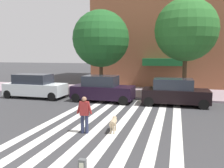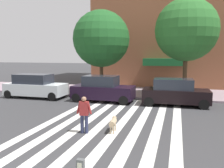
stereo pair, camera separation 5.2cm
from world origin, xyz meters
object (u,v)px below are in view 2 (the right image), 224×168
parked_car_behind_first (103,89)px  street_tree_middle (186,30)px  parked_car_third_in_line (175,92)px  pedestrian_dog_walker (84,113)px  street_tree_nearest (101,39)px  dog_on_leash (113,122)px  parked_car_near_curb (35,86)px

parked_car_behind_first → street_tree_middle: street_tree_middle is taller
parked_car_third_in_line → pedestrian_dog_walker: bearing=-118.1°
parked_car_behind_first → pedestrian_dog_walker: parked_car_behind_first is taller
street_tree_middle → pedestrian_dog_walker: bearing=-114.1°
street_tree_nearest → pedestrian_dog_walker: street_tree_nearest is taller
pedestrian_dog_walker → street_tree_middle: bearing=65.9°
street_tree_middle → pedestrian_dog_walker: street_tree_middle is taller
pedestrian_dog_walker → dog_on_leash: pedestrian_dog_walker is taller
street_tree_middle → pedestrian_dog_walker: 11.72m
parked_car_near_curb → pedestrian_dog_walker: bearing=-44.7°
street_tree_nearest → pedestrian_dog_walker: size_ratio=4.30×
parked_car_third_in_line → street_tree_nearest: (-6.22, 2.89, 3.89)m
street_tree_nearest → dog_on_leash: bearing=-68.9°
parked_car_near_curb → parked_car_third_in_line: size_ratio=1.10×
parked_car_third_in_line → dog_on_leash: size_ratio=4.14×
parked_car_near_curb → street_tree_nearest: size_ratio=0.69×
parked_car_behind_first → street_tree_middle: bearing=26.0°
parked_car_behind_first → street_tree_nearest: (-1.03, 2.89, 3.87)m
parked_car_near_curb → dog_on_leash: (8.30, -6.56, -0.49)m
street_tree_nearest → dog_on_leash: 11.01m
street_tree_middle → dog_on_leash: bearing=-109.0°
parked_car_near_curb → pedestrian_dog_walker: size_ratio=2.98×
street_tree_nearest → street_tree_middle: size_ratio=0.93×
parked_car_behind_first → pedestrian_dog_walker: 7.19m
street_tree_nearest → parked_car_behind_first: bearing=-70.3°
parked_car_near_curb → dog_on_leash: 10.59m
street_tree_nearest → street_tree_middle: bearing=-0.2°
street_tree_middle → dog_on_leash: (-3.25, -9.42, -4.89)m
parked_car_near_curb → street_tree_nearest: (4.67, 2.89, 3.86)m
parked_car_near_curb → parked_car_behind_first: bearing=0.0°
pedestrian_dog_walker → dog_on_leash: 1.37m
street_tree_nearest → pedestrian_dog_walker: bearing=-76.1°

